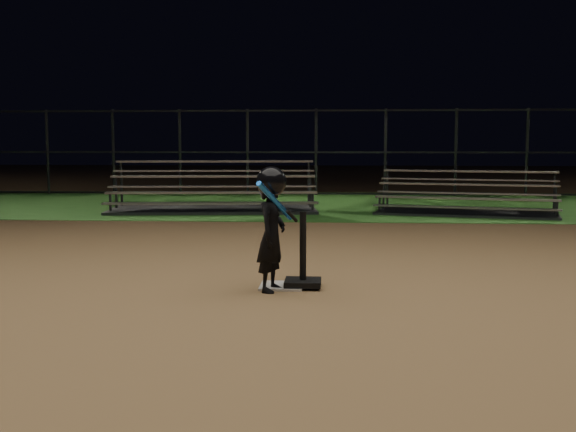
# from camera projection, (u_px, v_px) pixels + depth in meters

# --- Properties ---
(ground) EXTENTS (80.00, 80.00, 0.00)m
(ground) POSITION_uv_depth(u_px,v_px,m) (282.00, 287.00, 7.32)
(ground) COLOR olive
(ground) RESTS_ON ground
(grass_strip) EXTENTS (60.00, 8.00, 0.01)m
(grass_strip) POSITION_uv_depth(u_px,v_px,m) (312.00, 204.00, 17.24)
(grass_strip) COLOR #26591D
(grass_strip) RESTS_ON ground
(home_plate) EXTENTS (0.45, 0.45, 0.02)m
(home_plate) POSITION_uv_depth(u_px,v_px,m) (282.00, 286.00, 7.32)
(home_plate) COLOR beige
(home_plate) RESTS_ON ground
(batting_tee) EXTENTS (0.38, 0.38, 0.78)m
(batting_tee) POSITION_uv_depth(u_px,v_px,m) (303.00, 272.00, 7.28)
(batting_tee) COLOR black
(batting_tee) RESTS_ON home_plate
(child_batter) EXTENTS (0.46, 0.65, 1.28)m
(child_batter) POSITION_uv_depth(u_px,v_px,m) (272.00, 225.00, 7.05)
(child_batter) COLOR black
(child_batter) RESTS_ON ground
(bleacher_left) EXTENTS (4.75, 2.69, 1.11)m
(bleacher_left) POSITION_uv_depth(u_px,v_px,m) (214.00, 201.00, 15.54)
(bleacher_left) COLOR silver
(bleacher_left) RESTS_ON ground
(bleacher_right) EXTENTS (4.05, 2.65, 0.91)m
(bleacher_right) POSITION_uv_depth(u_px,v_px,m) (466.00, 205.00, 14.84)
(bleacher_right) COLOR silver
(bleacher_right) RESTS_ON ground
(backstop_fence) EXTENTS (20.08, 0.08, 2.50)m
(backstop_fence) POSITION_uv_depth(u_px,v_px,m) (316.00, 152.00, 20.09)
(backstop_fence) COLOR #38383D
(backstop_fence) RESTS_ON ground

